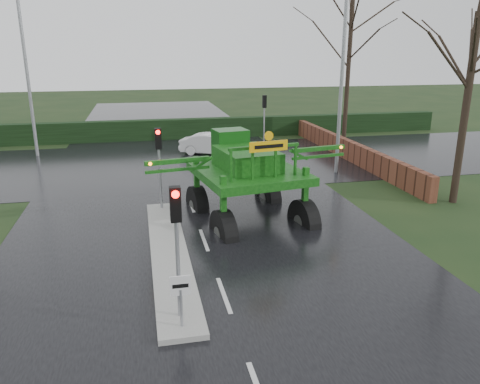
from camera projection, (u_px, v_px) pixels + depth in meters
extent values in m
plane|color=black|center=(224.00, 296.00, 12.98)|extent=(140.00, 140.00, 0.00)
cube|color=black|center=(187.00, 192.00, 22.33)|extent=(14.00, 80.00, 0.02)
cube|color=black|center=(176.00, 163.00, 27.93)|extent=(80.00, 12.00, 0.02)
cube|color=gray|center=(169.00, 253.00, 15.50)|extent=(1.20, 10.00, 0.16)
cube|color=black|center=(167.00, 129.00, 35.19)|extent=(44.00, 0.90, 1.50)
cube|color=#592D1E|center=(341.00, 146.00, 29.88)|extent=(0.40, 20.00, 1.20)
cylinder|color=gray|center=(181.00, 308.00, 11.13)|extent=(0.07, 0.07, 1.00)
cube|color=silver|center=(180.00, 286.00, 10.95)|extent=(0.50, 0.04, 0.50)
cube|color=black|center=(180.00, 286.00, 10.94)|extent=(0.38, 0.01, 0.10)
cylinder|color=gray|center=(178.00, 257.00, 11.27)|extent=(0.10, 0.10, 3.50)
cube|color=black|center=(175.00, 204.00, 10.88)|extent=(0.26, 0.22, 0.85)
sphere|color=#FF0C07|center=(175.00, 194.00, 10.67)|extent=(0.18, 0.18, 0.18)
cylinder|color=gray|center=(160.00, 171.00, 19.22)|extent=(0.10, 0.10, 3.50)
cube|color=black|center=(158.00, 139.00, 18.82)|extent=(0.26, 0.22, 0.85)
sphere|color=#FF0C07|center=(158.00, 132.00, 18.62)|extent=(0.18, 0.18, 0.18)
cylinder|color=gray|center=(264.00, 121.00, 32.47)|extent=(0.10, 0.10, 3.50)
cube|color=black|center=(264.00, 101.00, 32.08)|extent=(0.26, 0.22, 0.85)
sphere|color=#FF0C07|center=(264.00, 97.00, 32.11)|extent=(0.18, 0.18, 0.18)
cylinder|color=gray|center=(342.00, 80.00, 24.45)|extent=(0.20, 0.20, 10.00)
cylinder|color=gray|center=(27.00, 76.00, 28.49)|extent=(0.20, 0.20, 10.00)
cylinder|color=black|center=(465.00, 112.00, 19.74)|extent=(0.32, 0.32, 8.00)
cylinder|color=black|center=(348.00, 71.00, 33.76)|extent=(0.32, 0.32, 10.00)
cylinder|color=black|center=(167.00, 202.00, 17.88)|extent=(0.82, 1.93, 1.87)
cylinder|color=#595B56|center=(167.00, 202.00, 17.88)|extent=(0.65, 0.74, 0.65)
cube|color=#0B3D0B|center=(166.00, 173.00, 17.54)|extent=(0.24, 0.24, 2.15)
cylinder|color=black|center=(248.00, 193.00, 19.07)|extent=(0.82, 1.93, 1.87)
cylinder|color=#595B56|center=(248.00, 193.00, 19.07)|extent=(0.65, 0.74, 0.65)
cube|color=#0B3D0B|center=(248.00, 165.00, 18.73)|extent=(0.24, 0.24, 2.15)
cylinder|color=black|center=(192.00, 233.00, 14.89)|extent=(0.82, 1.93, 1.87)
cylinder|color=#595B56|center=(192.00, 233.00, 14.89)|extent=(0.65, 0.74, 0.65)
cube|color=#0B3D0B|center=(190.00, 198.00, 14.55)|extent=(0.24, 0.24, 2.15)
cylinder|color=black|center=(286.00, 220.00, 16.08)|extent=(0.82, 1.93, 1.87)
cylinder|color=#595B56|center=(286.00, 220.00, 16.08)|extent=(0.65, 0.74, 0.65)
cube|color=#0B3D0B|center=(287.00, 187.00, 15.74)|extent=(0.24, 0.24, 2.15)
cube|color=#0B3D0B|center=(223.00, 163.00, 16.46)|extent=(4.61, 5.07, 0.33)
cube|color=#0B3D0B|center=(221.00, 148.00, 16.48)|extent=(2.49, 3.10, 0.84)
cube|color=#114A11|center=(205.00, 130.00, 18.04)|extent=(1.57, 1.34, 1.21)
cube|color=#0B3D0B|center=(238.00, 132.00, 14.74)|extent=(2.78, 0.57, 0.11)
cube|color=#0B3D0B|center=(138.00, 148.00, 14.83)|extent=(2.42, 0.57, 0.17)
sphere|color=orange|center=(105.00, 151.00, 14.38)|extent=(0.13, 0.13, 0.13)
cube|color=#0B3D0B|center=(304.00, 136.00, 16.94)|extent=(2.42, 0.57, 0.17)
sphere|color=orange|center=(329.00, 134.00, 17.22)|extent=(0.13, 0.13, 0.13)
cube|color=#F2B10C|center=(243.00, 131.00, 14.38)|extent=(1.48, 0.30, 0.37)
cube|color=black|center=(243.00, 131.00, 14.38)|extent=(1.11, 0.19, 0.13)
cylinder|color=#F2B10C|center=(243.00, 118.00, 14.27)|extent=(0.34, 0.09, 0.34)
imported|color=white|center=(212.00, 155.00, 30.28)|extent=(4.27, 2.97, 1.33)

